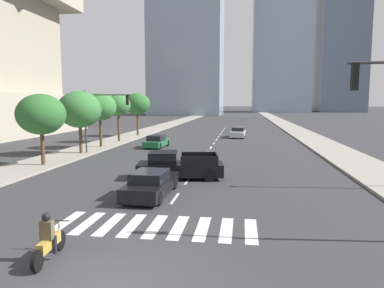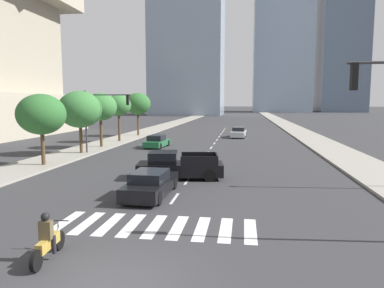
{
  "view_description": "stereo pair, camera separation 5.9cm",
  "coord_description": "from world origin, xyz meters",
  "px_view_note": "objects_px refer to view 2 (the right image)",
  "views": [
    {
      "loc": [
        3.23,
        -8.44,
        4.69
      ],
      "look_at": [
        0.0,
        14.45,
        2.0
      ],
      "focal_mm": 33.66,
      "sensor_mm": 36.0,
      "label": 1
    },
    {
      "loc": [
        3.29,
        -8.43,
        4.69
      ],
      "look_at": [
        0.0,
        14.45,
        2.0
      ],
      "focal_mm": 33.66,
      "sensor_mm": 36.0,
      "label": 2
    }
  ],
  "objects_px": {
    "street_tree_fourth": "(119,105)",
    "motorcycle_lead": "(48,241)",
    "street_tree_second": "(80,109)",
    "sedan_black_2": "(151,184)",
    "traffic_signal_far": "(102,110)",
    "sedan_silver_0": "(239,133)",
    "street_tree_fifth": "(138,104)",
    "street_tree_third": "(100,107)",
    "sedan_green_1": "(157,142)",
    "street_tree_nearest": "(41,114)",
    "pickup_truck": "(176,165)"
  },
  "relations": [
    {
      "from": "motorcycle_lead",
      "to": "pickup_truck",
      "type": "xyz_separation_m",
      "value": [
        1.62,
        11.94,
        0.23
      ]
    },
    {
      "from": "street_tree_fourth",
      "to": "street_tree_second",
      "type": "bearing_deg",
      "value": -90.0
    },
    {
      "from": "sedan_silver_0",
      "to": "traffic_signal_far",
      "type": "xyz_separation_m",
      "value": [
        -11.84,
        -17.67,
        3.36
      ]
    },
    {
      "from": "motorcycle_lead",
      "to": "street_tree_second",
      "type": "xyz_separation_m",
      "value": [
        -8.77,
        20.86,
        3.46
      ]
    },
    {
      "from": "sedan_silver_0",
      "to": "street_tree_fifth",
      "type": "distance_m",
      "value": 14.36
    },
    {
      "from": "street_tree_fifth",
      "to": "sedan_silver_0",
      "type": "bearing_deg",
      "value": 0.75
    },
    {
      "from": "sedan_green_1",
      "to": "street_tree_second",
      "type": "relative_size",
      "value": 0.79
    },
    {
      "from": "traffic_signal_far",
      "to": "street_tree_fifth",
      "type": "relative_size",
      "value": 0.96
    },
    {
      "from": "pickup_truck",
      "to": "street_tree_third",
      "type": "relative_size",
      "value": 0.99
    },
    {
      "from": "sedan_green_1",
      "to": "street_tree_fourth",
      "type": "bearing_deg",
      "value": 57.42
    },
    {
      "from": "street_tree_nearest",
      "to": "street_tree_second",
      "type": "distance_m",
      "value": 6.23
    },
    {
      "from": "sedan_black_2",
      "to": "street_tree_fourth",
      "type": "height_order",
      "value": "street_tree_fourth"
    },
    {
      "from": "street_tree_second",
      "to": "street_tree_third",
      "type": "height_order",
      "value": "street_tree_second"
    },
    {
      "from": "sedan_silver_0",
      "to": "street_tree_fourth",
      "type": "relative_size",
      "value": 0.86
    },
    {
      "from": "sedan_green_1",
      "to": "street_tree_second",
      "type": "height_order",
      "value": "street_tree_second"
    },
    {
      "from": "sedan_silver_0",
      "to": "sedan_black_2",
      "type": "distance_m",
      "value": 31.42
    },
    {
      "from": "motorcycle_lead",
      "to": "street_tree_second",
      "type": "height_order",
      "value": "street_tree_second"
    },
    {
      "from": "sedan_silver_0",
      "to": "street_tree_second",
      "type": "bearing_deg",
      "value": -32.84
    },
    {
      "from": "street_tree_fourth",
      "to": "motorcycle_lead",
      "type": "bearing_deg",
      "value": -74.18
    },
    {
      "from": "motorcycle_lead",
      "to": "street_tree_fifth",
      "type": "bearing_deg",
      "value": 7.83
    },
    {
      "from": "sedan_silver_0",
      "to": "sedan_green_1",
      "type": "distance_m",
      "value": 14.56
    },
    {
      "from": "street_tree_third",
      "to": "pickup_truck",
      "type": "bearing_deg",
      "value": -52.55
    },
    {
      "from": "street_tree_third",
      "to": "sedan_green_1",
      "type": "bearing_deg",
      "value": 13.54
    },
    {
      "from": "street_tree_second",
      "to": "sedan_black_2",
      "type": "bearing_deg",
      "value": -53.15
    },
    {
      "from": "pickup_truck",
      "to": "street_tree_fourth",
      "type": "bearing_deg",
      "value": -69.3
    },
    {
      "from": "pickup_truck",
      "to": "street_tree_nearest",
      "type": "relative_size",
      "value": 1.06
    },
    {
      "from": "motorcycle_lead",
      "to": "sedan_silver_0",
      "type": "bearing_deg",
      "value": -12.4
    },
    {
      "from": "street_tree_second",
      "to": "pickup_truck",
      "type": "bearing_deg",
      "value": -40.65
    },
    {
      "from": "sedan_silver_0",
      "to": "street_tree_fourth",
      "type": "height_order",
      "value": "street_tree_fourth"
    },
    {
      "from": "motorcycle_lead",
      "to": "street_tree_nearest",
      "type": "xyz_separation_m",
      "value": [
        -8.77,
        14.63,
        3.23
      ]
    },
    {
      "from": "sedan_silver_0",
      "to": "street_tree_nearest",
      "type": "bearing_deg",
      "value": -24.99
    },
    {
      "from": "sedan_black_2",
      "to": "traffic_signal_far",
      "type": "relative_size",
      "value": 0.85
    },
    {
      "from": "street_tree_nearest",
      "to": "street_tree_fifth",
      "type": "xyz_separation_m",
      "value": [
        -0.0,
        24.0,
        0.65
      ]
    },
    {
      "from": "traffic_signal_far",
      "to": "street_tree_third",
      "type": "height_order",
      "value": "traffic_signal_far"
    },
    {
      "from": "sedan_black_2",
      "to": "traffic_signal_far",
      "type": "bearing_deg",
      "value": 32.3
    },
    {
      "from": "sedan_black_2",
      "to": "street_tree_fourth",
      "type": "distance_m",
      "value": 25.59
    },
    {
      "from": "sedan_green_1",
      "to": "street_tree_fifth",
      "type": "bearing_deg",
      "value": 29.08
    },
    {
      "from": "pickup_truck",
      "to": "motorcycle_lead",
      "type": "bearing_deg",
      "value": 74.28
    },
    {
      "from": "sedan_black_2",
      "to": "sedan_green_1",
      "type": "bearing_deg",
      "value": 14.73
    },
    {
      "from": "street_tree_nearest",
      "to": "street_tree_third",
      "type": "distance_m",
      "value": 10.88
    },
    {
      "from": "motorcycle_lead",
      "to": "sedan_green_1",
      "type": "height_order",
      "value": "motorcycle_lead"
    },
    {
      "from": "sedan_black_2",
      "to": "street_tree_nearest",
      "type": "xyz_separation_m",
      "value": [
        -9.91,
        6.99,
        3.21
      ]
    },
    {
      "from": "sedan_silver_0",
      "to": "sedan_green_1",
      "type": "relative_size",
      "value": 1.06
    },
    {
      "from": "pickup_truck",
      "to": "traffic_signal_far",
      "type": "relative_size",
      "value": 0.98
    },
    {
      "from": "sedan_silver_0",
      "to": "sedan_black_2",
      "type": "xyz_separation_m",
      "value": [
        -3.93,
        -31.17,
        -0.03
      ]
    },
    {
      "from": "street_tree_third",
      "to": "street_tree_fourth",
      "type": "xyz_separation_m",
      "value": [
        0.0,
        5.43,
        0.12
      ]
    },
    {
      "from": "traffic_signal_far",
      "to": "street_tree_fourth",
      "type": "bearing_deg",
      "value": 101.48
    },
    {
      "from": "sedan_green_1",
      "to": "street_tree_fifth",
      "type": "xyz_separation_m",
      "value": [
        -5.54,
        11.79,
        3.88
      ]
    },
    {
      "from": "street_tree_nearest",
      "to": "motorcycle_lead",
      "type": "bearing_deg",
      "value": -59.07
    },
    {
      "from": "motorcycle_lead",
      "to": "sedan_black_2",
      "type": "bearing_deg",
      "value": -13.46
    }
  ]
}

